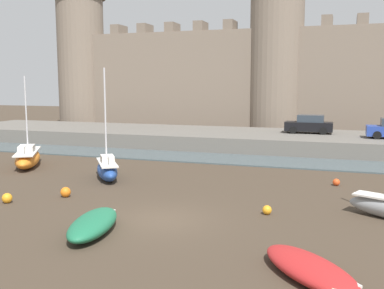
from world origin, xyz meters
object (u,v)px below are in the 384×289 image
sailboat_midflat_centre (107,169)px  mooring_buoy_off_centre (7,198)px  car_quay_west (309,124)px  mooring_buoy_near_shore (336,182)px  sailboat_midflat_right (28,158)px  mooring_buoy_near_channel (66,192)px  rowboat_near_channel_right (93,224)px  mooring_buoy_mid_mud (267,210)px  rowboat_near_channel_left (310,268)px

sailboat_midflat_centre → mooring_buoy_off_centre: sailboat_midflat_centre is taller
mooring_buoy_off_centre → car_quay_west: 26.78m
mooring_buoy_off_centre → mooring_buoy_near_shore: mooring_buoy_off_centre is taller
sailboat_midflat_right → mooring_buoy_near_channel: (7.30, -6.35, -0.38)m
mooring_buoy_near_channel → car_quay_west: (10.39, 21.79, 1.84)m
rowboat_near_channel_right → sailboat_midflat_right: bearing=136.9°
rowboat_near_channel_right → car_quay_west: car_quay_west is taller
rowboat_near_channel_right → mooring_buoy_mid_mud: bearing=38.0°
mooring_buoy_near_shore → mooring_buoy_near_channel: 14.71m
rowboat_near_channel_right → mooring_buoy_near_shore: rowboat_near_channel_right is taller
sailboat_midflat_centre → mooring_buoy_off_centre: (-1.91, -6.30, -0.40)m
sailboat_midflat_right → mooring_buoy_near_channel: sailboat_midflat_right is taller
rowboat_near_channel_right → mooring_buoy_off_centre: rowboat_near_channel_right is taller
sailboat_midflat_right → mooring_buoy_mid_mud: (17.44, -6.18, -0.44)m
rowboat_near_channel_right → rowboat_near_channel_left: 8.27m
mooring_buoy_off_centre → rowboat_near_channel_left: bearing=-16.0°
rowboat_near_channel_left → mooring_buoy_near_shore: size_ratio=9.85×
rowboat_near_channel_right → car_quay_west: size_ratio=1.00×
sailboat_midflat_centre → car_quay_west: sailboat_midflat_centre is taller
mooring_buoy_off_centre → car_quay_west: size_ratio=0.12×
sailboat_midflat_centre → car_quay_west: 20.33m
rowboat_near_channel_left → mooring_buoy_mid_mud: size_ratio=9.63×
mooring_buoy_mid_mud → sailboat_midflat_right: bearing=160.5°
mooring_buoy_off_centre → mooring_buoy_near_shore: 17.38m
rowboat_near_channel_right → mooring_buoy_off_centre: 6.74m
rowboat_near_channel_left → sailboat_midflat_right: sailboat_midflat_right is taller
car_quay_west → mooring_buoy_off_centre: bearing=-117.6°
rowboat_near_channel_left → sailboat_midflat_centre: bearing=140.1°
rowboat_near_channel_left → car_quay_west: (-1.97, 27.77, 1.78)m
mooring_buoy_off_centre → sailboat_midflat_right: bearing=122.8°
rowboat_near_channel_left → sailboat_midflat_right: 23.21m
mooring_buoy_near_channel → rowboat_near_channel_right: bearing=-46.3°
sailboat_midflat_right → mooring_buoy_mid_mud: 18.51m
sailboat_midflat_right → sailboat_midflat_centre: bearing=-14.9°
rowboat_near_channel_right → mooring_buoy_off_centre: (-6.23, 2.56, -0.15)m
mooring_buoy_near_shore → mooring_buoy_near_channel: size_ratio=0.78×
mooring_buoy_mid_mud → car_quay_west: car_quay_west is taller
sailboat_midflat_right → mooring_buoy_off_centre: bearing=-57.2°
sailboat_midflat_right → car_quay_west: (17.70, 15.44, 1.46)m
sailboat_midflat_centre → mooring_buoy_near_channel: bearing=-88.8°
rowboat_near_channel_right → rowboat_near_channel_left: rowboat_near_channel_right is taller
sailboat_midflat_centre → mooring_buoy_mid_mud: sailboat_midflat_centre is taller
rowboat_near_channel_right → sailboat_midflat_right: size_ratio=0.66×
rowboat_near_channel_right → sailboat_midflat_right: 15.79m
mooring_buoy_mid_mud → rowboat_near_channel_left: bearing=-70.2°
sailboat_midflat_centre → rowboat_near_channel_right: bearing=-64.0°
mooring_buoy_near_shore → rowboat_near_channel_right: bearing=-127.3°
sailboat_midflat_right → mooring_buoy_near_shore: sailboat_midflat_right is taller
rowboat_near_channel_left → mooring_buoy_off_centre: (-14.36, 4.11, -0.08)m
sailboat_midflat_centre → mooring_buoy_near_channel: 4.45m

